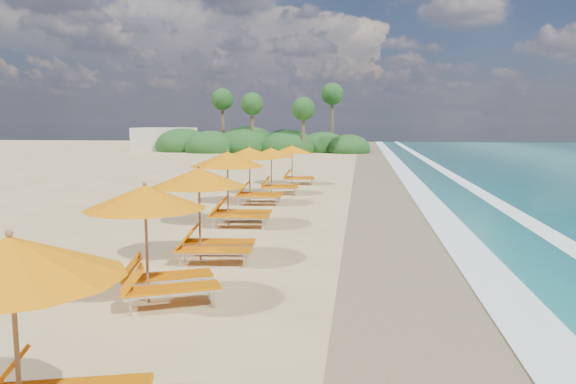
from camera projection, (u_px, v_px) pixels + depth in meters
name	position (u px, v px, depth m)	size (l,w,h in m)	color
ground	(288.00, 226.00, 19.05)	(160.00, 160.00, 0.00)	tan
wet_sand	(406.00, 229.00, 18.52)	(4.00, 160.00, 0.01)	#7F694C
surf_foam	(489.00, 231.00, 18.17)	(4.00, 160.00, 0.01)	white
station_0	(34.00, 327.00, 6.01)	(3.09, 3.01, 2.47)	olive
station_1	(156.00, 235.00, 10.94)	(3.21, 3.19, 2.44)	olive
station_2	(207.00, 207.00, 14.25)	(2.87, 2.71, 2.49)	olive
station_3	(234.00, 183.00, 19.06)	(2.96, 2.76, 2.64)	olive
station_4	(254.00, 171.00, 24.13)	(2.85, 2.65, 2.56)	olive
station_5	(275.00, 167.00, 27.42)	(2.82, 2.68, 2.37)	olive
station_6	(295.00, 162.00, 31.71)	(2.67, 2.52, 2.30)	olive
treeline	(255.00, 144.00, 64.96)	(25.80, 8.80, 9.74)	#163D14
beach_building	(165.00, 139.00, 68.94)	(7.00, 5.00, 2.80)	beige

